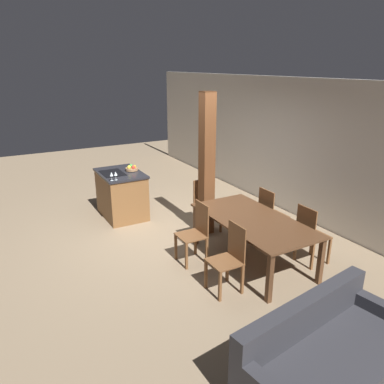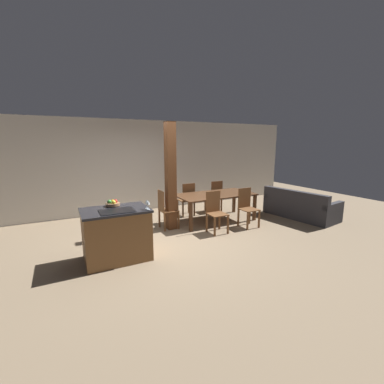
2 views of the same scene
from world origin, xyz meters
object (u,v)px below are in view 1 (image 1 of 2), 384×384
at_px(dining_chair_head_end, 205,204).
at_px(couch, 329,361).
at_px(dining_table, 253,224).
at_px(dining_chair_far_right, 310,234).
at_px(kitchen_island, 122,194).
at_px(timber_post, 207,166).
at_px(dining_chair_near_right, 229,257).
at_px(dining_chair_far_left, 270,214).
at_px(wine_glass_near, 111,174).
at_px(dining_chair_near_left, 195,232).
at_px(fruit_bowl, 132,168).
at_px(wine_glass_middle, 116,174).

height_order(dining_chair_head_end, couch, dining_chair_head_end).
xyz_separation_m(dining_table, dining_chair_far_right, (0.46, 0.74, -0.15)).
distance_m(kitchen_island, timber_post, 2.01).
bearing_deg(dining_chair_far_right, dining_chair_near_right, 90.00).
xyz_separation_m(dining_chair_far_left, timber_post, (-0.82, -0.80, 0.77)).
distance_m(wine_glass_near, dining_chair_head_end, 1.79).
relative_size(wine_glass_near, dining_chair_near_left, 0.17).
bearing_deg(fruit_bowl, kitchen_island, -91.85).
bearing_deg(dining_chair_far_left, dining_chair_near_right, 121.75).
bearing_deg(fruit_bowl, wine_glass_middle, -44.85).
height_order(dining_chair_near_right, timber_post, timber_post).
distance_m(wine_glass_near, dining_chair_near_left, 2.03).
relative_size(dining_chair_far_right, couch, 0.48).
bearing_deg(wine_glass_near, dining_chair_far_right, 38.75).
bearing_deg(kitchen_island, dining_chair_far_right, 30.15).
xyz_separation_m(wine_glass_middle, dining_chair_far_left, (1.82, 2.12, -0.55)).
bearing_deg(timber_post, dining_chair_near_left, -39.88).
relative_size(dining_table, dining_chair_far_right, 2.16).
bearing_deg(kitchen_island, dining_chair_near_left, 9.68).
bearing_deg(timber_post, wine_glass_near, -125.53).
height_order(fruit_bowl, dining_table, fruit_bowl).
bearing_deg(fruit_bowl, dining_chair_far_right, 26.92).
distance_m(dining_chair_far_left, dining_chair_head_end, 1.20).
relative_size(dining_chair_near_left, dining_chair_far_left, 1.00).
distance_m(kitchen_island, wine_glass_middle, 0.80).
xyz_separation_m(dining_chair_far_left, dining_chair_head_end, (-0.94, -0.74, 0.00)).
bearing_deg(timber_post, fruit_bowl, -150.51).
relative_size(dining_chair_near_left, couch, 0.48).
distance_m(dining_chair_head_end, timber_post, 0.78).
relative_size(fruit_bowl, dining_chair_near_right, 0.26).
distance_m(kitchen_island, dining_table, 3.00).
bearing_deg(dining_chair_far_left, kitchen_island, 39.03).
height_order(dining_chair_near_right, couch, dining_chair_near_right).
height_order(dining_chair_near_left, dining_chair_far_left, same).
bearing_deg(dining_chair_far_left, couch, 150.07).
bearing_deg(dining_chair_far_right, dining_chair_head_end, 21.78).
relative_size(dining_table, timber_post, 0.81).
height_order(kitchen_island, dining_chair_far_left, dining_chair_far_left).
relative_size(dining_chair_near_right, timber_post, 0.37).
bearing_deg(dining_chair_head_end, fruit_bowl, 123.19).
bearing_deg(dining_table, dining_chair_far_right, 58.25).
bearing_deg(dining_table, dining_chair_far_left, 121.75).
height_order(wine_glass_near, dining_chair_far_left, wine_glass_near).
bearing_deg(dining_chair_far_left, dining_table, 121.75).
relative_size(dining_chair_far_left, dining_chair_head_end, 1.00).
distance_m(dining_table, dining_chair_near_right, 0.88).
relative_size(dining_chair_head_end, couch, 0.48).
relative_size(dining_table, couch, 1.03).
xyz_separation_m(dining_chair_head_end, couch, (3.65, -0.82, -0.22)).
relative_size(fruit_bowl, dining_chair_far_left, 0.26).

